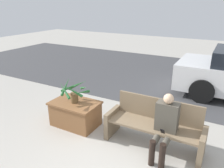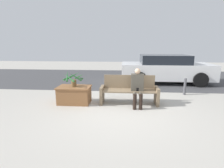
% 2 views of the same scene
% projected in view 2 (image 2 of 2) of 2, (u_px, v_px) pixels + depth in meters
% --- Properties ---
extents(ground_plane, '(30.00, 30.00, 0.00)m').
position_uv_depth(ground_plane, '(120.00, 112.00, 4.94)').
color(ground_plane, '#ADA89E').
extents(road_surface, '(20.00, 6.00, 0.01)m').
position_uv_depth(road_surface, '(123.00, 78.00, 10.01)').
color(road_surface, '#424244').
rests_on(road_surface, ground_plane).
extents(bench, '(1.83, 0.56, 0.89)m').
position_uv_depth(bench, '(129.00, 91.00, 5.61)').
color(bench, '#7A664C').
rests_on(bench, ground_plane).
extents(person_seated, '(0.39, 0.63, 1.15)m').
position_uv_depth(person_seated, '(137.00, 86.00, 5.34)').
color(person_seated, '#4C473D').
rests_on(person_seated, ground_plane).
extents(planter_box, '(1.04, 0.69, 0.55)m').
position_uv_depth(planter_box, '(74.00, 94.00, 5.64)').
color(planter_box, brown).
rests_on(planter_box, ground_plane).
extents(potted_plant, '(0.67, 0.65, 0.51)m').
position_uv_depth(potted_plant, '(74.00, 79.00, 5.54)').
color(potted_plant, brown).
rests_on(potted_plant, planter_box).
extents(parked_car, '(4.33, 1.98, 1.38)m').
position_uv_depth(parked_car, '(165.00, 69.00, 8.66)').
color(parked_car, silver).
rests_on(parked_car, ground_plane).
extents(bollard_post, '(0.10, 0.10, 0.64)m').
position_uv_depth(bollard_post, '(185.00, 86.00, 6.58)').
color(bollard_post, '#4C4C51').
rests_on(bollard_post, ground_plane).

